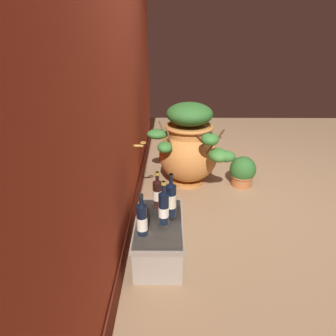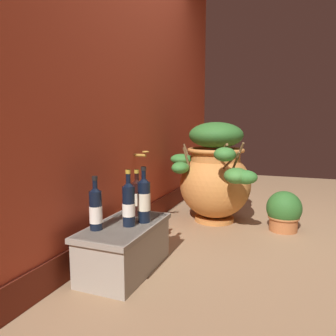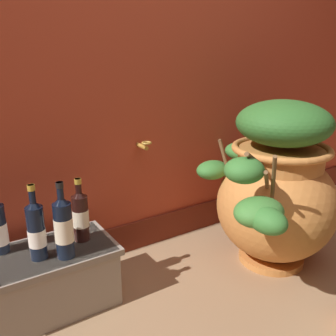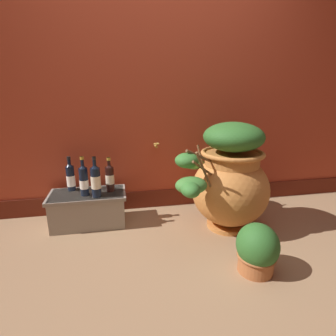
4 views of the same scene
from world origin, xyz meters
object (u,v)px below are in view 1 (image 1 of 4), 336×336
object	(u,v)px
terracotta_urn	(189,147)
wine_bottle_middle	(158,192)
wine_bottle_left	(142,219)
potted_shrub	(243,172)
wine_bottle_back	(164,207)
wine_bottle_right	(171,198)

from	to	relation	value
terracotta_urn	wine_bottle_middle	distance (m)	1.03
wine_bottle_left	potted_shrub	size ratio (longest dim) A/B	0.92
wine_bottle_back	wine_bottle_left	bearing A→B (deg)	132.17
wine_bottle_right	potted_shrub	xyz separation A→B (m)	(1.05, -0.80, -0.28)
wine_bottle_left	wine_bottle_middle	distance (m)	0.35
terracotta_urn	wine_bottle_left	bearing A→B (deg)	163.68
wine_bottle_left	wine_bottle_back	xyz separation A→B (m)	(0.13, -0.14, 0.01)
wine_bottle_left	wine_bottle_middle	world-z (taller)	wine_bottle_left
wine_bottle_right	potted_shrub	size ratio (longest dim) A/B	1.02
wine_bottle_middle	wine_bottle_back	bearing A→B (deg)	-166.16
potted_shrub	wine_bottle_left	bearing A→B (deg)	142.10
terracotta_urn	potted_shrub	bearing A→B (deg)	-94.78
wine_bottle_left	potted_shrub	bearing A→B (deg)	-37.90
potted_shrub	wine_bottle_back	bearing A→B (deg)	143.42
wine_bottle_left	wine_bottle_right	world-z (taller)	wine_bottle_right
terracotta_urn	potted_shrub	distance (m)	0.67
potted_shrub	wine_bottle_right	bearing A→B (deg)	142.59
terracotta_urn	wine_bottle_back	bearing A→B (deg)	168.37
wine_bottle_back	potted_shrub	bearing A→B (deg)	-36.58
wine_bottle_left	potted_shrub	world-z (taller)	wine_bottle_left
wine_bottle_middle	terracotta_urn	bearing A→B (deg)	-16.90
wine_bottle_right	wine_bottle_back	xyz separation A→B (m)	(-0.10, 0.05, -0.01)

